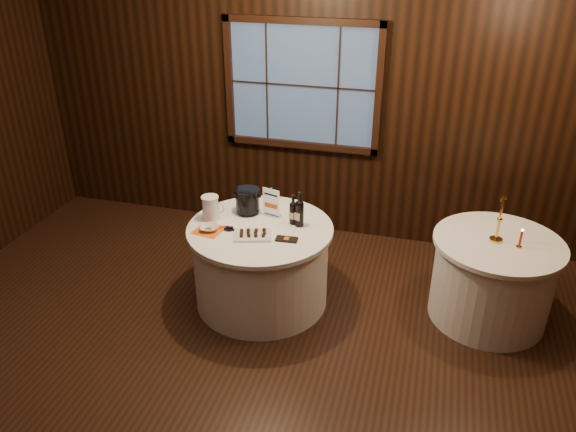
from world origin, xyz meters
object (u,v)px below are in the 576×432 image
(side_table, at_px, (492,279))
(chocolate_plate, at_px, (252,234))
(main_table, at_px, (261,264))
(port_bottle_right, at_px, (299,211))
(brass_candlestick, at_px, (499,226))
(glass_pitcher, at_px, (211,208))
(chocolate_box, at_px, (287,239))
(cracker_bowl, at_px, (209,228))
(sign_stand, at_px, (272,206))
(red_candle, at_px, (520,240))
(ice_bucket, at_px, (247,201))
(port_bottle_left, at_px, (293,211))
(grape_bunch, at_px, (229,228))

(side_table, distance_m, chocolate_plate, 2.10)
(main_table, relative_size, port_bottle_right, 4.00)
(brass_candlestick, bearing_deg, glass_pitcher, -173.67)
(chocolate_box, xyz_separation_m, cracker_bowl, (-0.69, -0.02, 0.02))
(side_table, height_order, sign_stand, sign_stand)
(main_table, distance_m, red_candle, 2.20)
(glass_pitcher, height_order, brass_candlestick, brass_candlestick)
(sign_stand, bearing_deg, brass_candlestick, 18.02)
(ice_bucket, bearing_deg, port_bottle_left, -11.01)
(glass_pitcher, xyz_separation_m, red_candle, (2.61, 0.20, -0.04))
(grape_bunch, distance_m, glass_pitcher, 0.29)
(grape_bunch, xyz_separation_m, red_candle, (2.38, 0.35, 0.05))
(ice_bucket, bearing_deg, grape_bunch, -97.36)
(chocolate_plate, relative_size, brass_candlestick, 0.94)
(side_table, xyz_separation_m, port_bottle_left, (-1.74, -0.16, 0.50))
(chocolate_box, bearing_deg, port_bottle_left, 90.89)
(ice_bucket, bearing_deg, chocolate_box, -39.08)
(side_table, bearing_deg, glass_pitcher, -173.67)
(glass_pitcher, bearing_deg, ice_bucket, 26.99)
(chocolate_box, height_order, grape_bunch, grape_bunch)
(port_bottle_right, distance_m, brass_candlestick, 1.66)
(port_bottle_right, bearing_deg, chocolate_plate, -120.15)
(sign_stand, distance_m, grape_bunch, 0.45)
(port_bottle_right, height_order, red_candle, port_bottle_right)
(grape_bunch, bearing_deg, red_candle, 8.46)
(chocolate_box, height_order, glass_pitcher, glass_pitcher)
(main_table, distance_m, grape_bunch, 0.48)
(brass_candlestick, bearing_deg, cracker_bowl, -168.80)
(sign_stand, distance_m, red_candle, 2.11)
(side_table, distance_m, cracker_bowl, 2.49)
(ice_bucket, xyz_separation_m, brass_candlestick, (2.16, 0.07, 0.02))
(cracker_bowl, bearing_deg, chocolate_box, 1.38)
(chocolate_box, bearing_deg, port_bottle_right, 78.23)
(ice_bucket, xyz_separation_m, cracker_bowl, (-0.22, -0.40, -0.10))
(brass_candlestick, distance_m, red_candle, 0.20)
(side_table, xyz_separation_m, red_candle, (0.15, -0.07, 0.45))
(main_table, bearing_deg, sign_stand, 80.61)
(grape_bunch, distance_m, cracker_bowl, 0.18)
(port_bottle_right, height_order, chocolate_box, port_bottle_right)
(glass_pitcher, bearing_deg, cracker_bowl, -82.48)
(side_table, bearing_deg, red_candle, -25.89)
(sign_stand, bearing_deg, red_candle, 16.02)
(side_table, distance_m, ice_bucket, 2.25)
(glass_pitcher, height_order, red_candle, glass_pitcher)
(red_candle, bearing_deg, glass_pitcher, -175.56)
(port_bottle_left, xyz_separation_m, cracker_bowl, (-0.67, -0.31, -0.10))
(cracker_bowl, bearing_deg, chocolate_plate, 0.16)
(sign_stand, relative_size, port_bottle_right, 0.87)
(cracker_bowl, bearing_deg, grape_bunch, 15.98)
(main_table, height_order, glass_pitcher, glass_pitcher)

